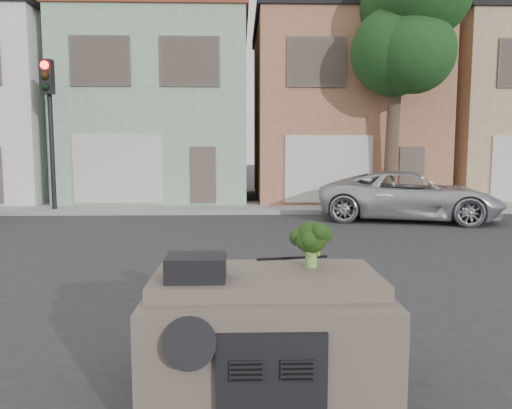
{
  "coord_description": "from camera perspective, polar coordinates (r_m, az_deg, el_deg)",
  "views": [
    {
      "loc": [
        -0.22,
        -7.33,
        2.18
      ],
      "look_at": [
        0.03,
        0.5,
        1.3
      ],
      "focal_mm": 35.0,
      "sensor_mm": 36.0,
      "label": 1
    }
  ],
  "objects": [
    {
      "name": "ground_plane",
      "position": [
        7.65,
        -0.09,
        -10.15
      ],
      "size": [
        120.0,
        120.0,
        0.0
      ],
      "primitive_type": "plane",
      "color": "#303033",
      "rests_on": "ground"
    },
    {
      "name": "sidewalk",
      "position": [
        17.95,
        -1.1,
        -0.32
      ],
      "size": [
        40.0,
        3.0,
        0.15
      ],
      "primitive_type": "cube",
      "color": "gray",
      "rests_on": "ground"
    },
    {
      "name": "townhouse_mint",
      "position": [
        22.13,
        -10.51,
        10.44
      ],
      "size": [
        7.2,
        8.2,
        7.55
      ],
      "primitive_type": "cube",
      "color": "#91B896",
      "rests_on": "ground"
    },
    {
      "name": "townhouse_tan",
      "position": [
        22.29,
        9.26,
        10.43
      ],
      "size": [
        7.2,
        8.2,
        7.55
      ],
      "primitive_type": "cube",
      "color": "#AA6C4E",
      "rests_on": "ground"
    },
    {
      "name": "townhouse_beige",
      "position": [
        24.83,
        26.75,
        9.42
      ],
      "size": [
        7.2,
        8.2,
        7.55
      ],
      "primitive_type": "cube",
      "color": "tan",
      "rests_on": "ground"
    },
    {
      "name": "silver_pickup",
      "position": [
        15.97,
        17.01,
        -1.72
      ],
      "size": [
        5.86,
        3.83,
        1.5
      ],
      "primitive_type": "imported",
      "rotation": [
        0.0,
        0.0,
        1.3
      ],
      "color": "silver",
      "rests_on": "ground"
    },
    {
      "name": "traffic_signal",
      "position": [
        17.97,
        -22.45,
        7.11
      ],
      "size": [
        0.4,
        0.4,
        5.1
      ],
      "primitive_type": "cube",
      "color": "black",
      "rests_on": "ground"
    },
    {
      "name": "tree_near",
      "position": [
        18.03,
        15.42,
        12.78
      ],
      "size": [
        4.4,
        4.0,
        8.5
      ],
      "primitive_type": "cube",
      "color": "#1A4018",
      "rests_on": "ground"
    },
    {
      "name": "car_dashboard",
      "position": [
        4.63,
        1.06,
        -14.08
      ],
      "size": [
        2.0,
        1.8,
        1.12
      ],
      "primitive_type": "cube",
      "color": "brown",
      "rests_on": "ground"
    },
    {
      "name": "instrument_hump",
      "position": [
        4.11,
        -6.84,
        -7.15
      ],
      "size": [
        0.48,
        0.38,
        0.2
      ],
      "primitive_type": "cube",
      "color": "black",
      "rests_on": "car_dashboard"
    },
    {
      "name": "wiper_arm",
      "position": [
        4.85,
        4.17,
        -6.1
      ],
      "size": [
        0.69,
        0.15,
        0.02
      ],
      "primitive_type": "cube",
      "rotation": [
        0.0,
        0.0,
        0.17
      ],
      "color": "black",
      "rests_on": "car_dashboard"
    },
    {
      "name": "broccoli",
      "position": [
        4.5,
        6.33,
        -4.47
      ],
      "size": [
        0.46,
        0.46,
        0.43
      ],
      "primitive_type": "cube",
      "rotation": [
        0.0,
        0.0,
        1.98
      ],
      "color": "black",
      "rests_on": "car_dashboard"
    }
  ]
}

